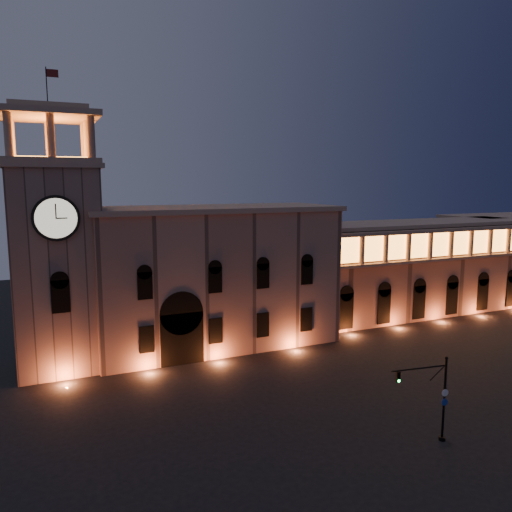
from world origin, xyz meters
The scene contains 6 objects.
ground centered at (0.00, 0.00, 0.00)m, with size 160.00×160.00×0.00m, color black.
government_building centered at (-2.08, 21.93, 8.77)m, with size 30.80×12.80×17.60m.
clock_tower centered at (-20.50, 20.98, 12.50)m, with size 9.80×9.80×32.40m.
colonnade_wing centered at (32.00, 23.92, 7.33)m, with size 40.60×11.50×14.50m.
secondary_building centered at (58.00, 30.00, 7.00)m, with size 20.00×12.00×14.00m, color #886457.
traffic_light centered at (5.65, -8.74, 3.68)m, with size 5.08×1.00×7.01m.
Camera 1 is at (-22.30, -37.10, 20.46)m, focal length 35.00 mm.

